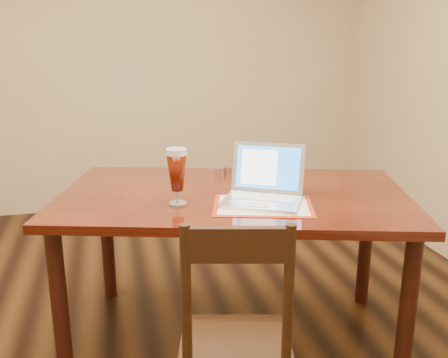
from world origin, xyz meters
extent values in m
cube|color=tan|center=(0.00, 2.50, 1.35)|extent=(4.50, 0.01, 2.70)
cube|color=#51190A|center=(0.45, 0.14, 0.81)|extent=(1.97, 1.44, 0.04)
cylinder|color=black|center=(-0.43, -0.04, 0.39)|extent=(0.08, 0.08, 0.78)
cylinder|color=black|center=(1.10, -0.47, 0.39)|extent=(0.08, 0.08, 0.78)
cylinder|color=black|center=(-0.21, 0.75, 0.39)|extent=(0.08, 0.08, 0.78)
cylinder|color=black|center=(1.32, 0.32, 0.39)|extent=(0.08, 0.08, 0.78)
cube|color=#AA210F|center=(0.53, -0.09, 0.83)|extent=(0.54, 0.44, 0.00)
cube|color=beige|center=(0.53, -0.09, 0.83)|extent=(0.48, 0.39, 0.00)
cube|color=silver|center=(0.53, -0.07, 0.84)|extent=(0.44, 0.39, 0.02)
cube|color=silver|center=(0.55, -0.02, 0.85)|extent=(0.31, 0.24, 0.00)
cube|color=#BCBCC1|center=(0.50, -0.13, 0.85)|extent=(0.11, 0.10, 0.00)
cube|color=silver|center=(0.60, 0.07, 0.97)|extent=(0.35, 0.24, 0.24)
cube|color=blue|center=(0.60, 0.07, 0.97)|extent=(0.31, 0.20, 0.20)
cube|color=white|center=(0.56, 0.09, 0.97)|extent=(0.18, 0.13, 0.17)
cylinder|color=silver|center=(0.14, 0.03, 0.83)|extent=(0.08, 0.08, 0.01)
cylinder|color=silver|center=(0.14, 0.03, 0.87)|extent=(0.01, 0.01, 0.06)
cylinder|color=silver|center=(0.14, 0.03, 1.08)|extent=(0.10, 0.10, 0.02)
cylinder|color=silver|center=(0.14, 0.03, 1.10)|extent=(0.10, 0.10, 0.01)
cylinder|color=silver|center=(0.45, 0.51, 0.85)|extent=(0.06, 0.06, 0.04)
cylinder|color=silver|center=(0.52, 0.52, 0.85)|extent=(0.06, 0.06, 0.04)
cube|color=black|center=(0.27, -0.59, 0.44)|extent=(0.51, 0.49, 0.04)
cylinder|color=black|center=(0.06, -0.71, 0.74)|extent=(0.04, 0.04, 0.55)
cylinder|color=black|center=(0.40, -0.79, 0.74)|extent=(0.04, 0.04, 0.55)
cube|color=black|center=(0.23, -0.75, 0.94)|extent=(0.35, 0.11, 0.12)
camera|label=1|loc=(-0.16, -2.22, 1.60)|focal=40.00mm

